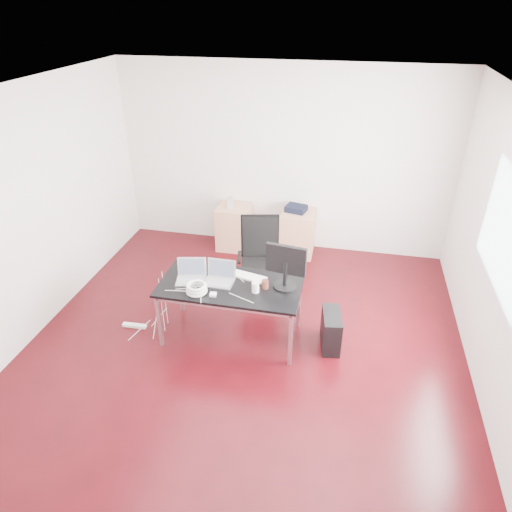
% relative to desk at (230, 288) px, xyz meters
% --- Properties ---
extents(room_shell, '(5.00, 5.00, 5.00)m').
position_rel_desk_xyz_m(room_shell, '(0.23, -0.07, 0.73)').
color(room_shell, '#32050A').
rests_on(room_shell, ground).
extents(desk, '(1.60, 0.80, 0.73)m').
position_rel_desk_xyz_m(desk, '(0.00, 0.00, 0.00)').
color(desk, black).
rests_on(desk, ground).
extents(office_chair, '(0.57, 0.59, 1.08)m').
position_rel_desk_xyz_m(office_chair, '(0.15, 0.94, -0.07)').
color(office_chair, black).
rests_on(office_chair, ground).
extents(filing_cabinet_left, '(0.50, 0.50, 0.70)m').
position_rel_desk_xyz_m(filing_cabinet_left, '(-0.52, 2.16, -0.33)').
color(filing_cabinet_left, tan).
rests_on(filing_cabinet_left, ground).
extents(filing_cabinet_right, '(0.50, 0.50, 0.70)m').
position_rel_desk_xyz_m(filing_cabinet_right, '(0.49, 2.16, -0.33)').
color(filing_cabinet_right, tan).
rests_on(filing_cabinet_right, ground).
extents(pc_tower, '(0.27, 0.47, 0.44)m').
position_rel_desk_xyz_m(pc_tower, '(1.16, 0.06, -0.46)').
color(pc_tower, black).
rests_on(pc_tower, ground).
extents(wastebasket, '(0.32, 0.32, 0.28)m').
position_rel_desk_xyz_m(wastebasket, '(0.49, 2.18, -0.54)').
color(wastebasket, black).
rests_on(wastebasket, ground).
extents(power_strip, '(0.30, 0.07, 0.04)m').
position_rel_desk_xyz_m(power_strip, '(-1.22, -0.10, -0.66)').
color(power_strip, white).
rests_on(power_strip, ground).
extents(laptop_left, '(0.38, 0.32, 0.23)m').
position_rel_desk_xyz_m(laptop_left, '(-0.46, 0.00, 0.11)').
color(laptop_left, silver).
rests_on(laptop_left, desk).
extents(laptop_right, '(0.34, 0.26, 0.23)m').
position_rel_desk_xyz_m(laptop_right, '(-0.13, 0.03, 0.11)').
color(laptop_right, silver).
rests_on(laptop_right, desk).
extents(monitor, '(0.45, 0.26, 0.51)m').
position_rel_desk_xyz_m(monitor, '(0.61, 0.10, 0.34)').
color(monitor, black).
rests_on(monitor, desk).
extents(keyboard, '(0.46, 0.24, 0.02)m').
position_rel_desk_xyz_m(keyboard, '(0.16, 0.18, 0.06)').
color(keyboard, white).
rests_on(keyboard, desk).
extents(cup_white, '(0.08, 0.08, 0.12)m').
position_rel_desk_xyz_m(cup_white, '(0.31, -0.09, 0.11)').
color(cup_white, white).
rests_on(cup_white, desk).
extents(cup_brown, '(0.10, 0.10, 0.10)m').
position_rel_desk_xyz_m(cup_brown, '(0.40, 0.01, 0.10)').
color(cup_brown, '#5B281F').
rests_on(cup_brown, desk).
extents(cable_coil, '(0.24, 0.24, 0.11)m').
position_rel_desk_xyz_m(cable_coil, '(-0.32, -0.23, 0.11)').
color(cable_coil, white).
rests_on(cable_coil, desk).
extents(power_adapter, '(0.08, 0.08, 0.03)m').
position_rel_desk_xyz_m(power_adapter, '(-0.13, -0.25, 0.07)').
color(power_adapter, white).
rests_on(power_adapter, desk).
extents(speaker, '(0.10, 0.09, 0.18)m').
position_rel_desk_xyz_m(speaker, '(-0.56, 2.10, 0.11)').
color(speaker, '#9E9E9E').
rests_on(speaker, filing_cabinet_left).
extents(navy_garment, '(0.35, 0.30, 0.09)m').
position_rel_desk_xyz_m(navy_garment, '(0.45, 2.19, 0.07)').
color(navy_garment, black).
rests_on(navy_garment, filing_cabinet_right).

